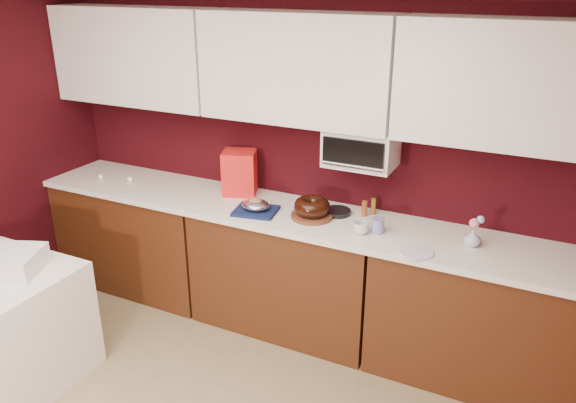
# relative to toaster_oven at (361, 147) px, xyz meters

# --- Properties ---
(wall_back) EXTENTS (4.00, 0.02, 2.50)m
(wall_back) POSITION_rel_toaster_oven_xyz_m (-0.45, 0.15, -0.12)
(wall_back) COLOR #33060B
(wall_back) RESTS_ON floor
(base_cabinet_left) EXTENTS (1.31, 0.58, 0.86)m
(base_cabinet_left) POSITION_rel_toaster_oven_xyz_m (-1.78, -0.17, -0.95)
(base_cabinet_left) COLOR #49230E
(base_cabinet_left) RESTS_ON floor
(base_cabinet_center) EXTENTS (1.31, 0.58, 0.86)m
(base_cabinet_center) POSITION_rel_toaster_oven_xyz_m (-0.45, -0.17, -0.95)
(base_cabinet_center) COLOR #49230E
(base_cabinet_center) RESTS_ON floor
(base_cabinet_right) EXTENTS (1.31, 0.58, 0.86)m
(base_cabinet_right) POSITION_rel_toaster_oven_xyz_m (0.88, -0.17, -0.95)
(base_cabinet_right) COLOR #49230E
(base_cabinet_right) RESTS_ON floor
(countertop) EXTENTS (4.00, 0.62, 0.04)m
(countertop) POSITION_rel_toaster_oven_xyz_m (-0.45, -0.17, -0.49)
(countertop) COLOR white
(countertop) RESTS_ON base_cabinet_center
(upper_cabinet_left) EXTENTS (1.31, 0.33, 0.70)m
(upper_cabinet_left) POSITION_rel_toaster_oven_xyz_m (-1.78, -0.02, 0.48)
(upper_cabinet_left) COLOR white
(upper_cabinet_left) RESTS_ON wall_back
(upper_cabinet_center) EXTENTS (1.31, 0.33, 0.70)m
(upper_cabinet_center) POSITION_rel_toaster_oven_xyz_m (-0.45, -0.02, 0.48)
(upper_cabinet_center) COLOR white
(upper_cabinet_center) RESTS_ON wall_back
(upper_cabinet_right) EXTENTS (1.31, 0.33, 0.70)m
(upper_cabinet_right) POSITION_rel_toaster_oven_xyz_m (0.88, -0.02, 0.48)
(upper_cabinet_right) COLOR white
(upper_cabinet_right) RESTS_ON wall_back
(toaster_oven) EXTENTS (0.45, 0.30, 0.25)m
(toaster_oven) POSITION_rel_toaster_oven_xyz_m (0.00, 0.00, 0.00)
(toaster_oven) COLOR white
(toaster_oven) RESTS_ON upper_cabinet_center
(toaster_oven_door) EXTENTS (0.40, 0.02, 0.18)m
(toaster_oven_door) POSITION_rel_toaster_oven_xyz_m (0.00, -0.16, 0.00)
(toaster_oven_door) COLOR black
(toaster_oven_door) RESTS_ON toaster_oven
(toaster_oven_handle) EXTENTS (0.42, 0.02, 0.02)m
(toaster_oven_handle) POSITION_rel_toaster_oven_xyz_m (0.00, -0.18, -0.07)
(toaster_oven_handle) COLOR silver
(toaster_oven_handle) RESTS_ON toaster_oven
(cake_base) EXTENTS (0.29, 0.29, 0.03)m
(cake_base) POSITION_rel_toaster_oven_xyz_m (-0.26, -0.19, -0.46)
(cake_base) COLOR brown
(cake_base) RESTS_ON countertop
(bundt_cake) EXTENTS (0.25, 0.25, 0.10)m
(bundt_cake) POSITION_rel_toaster_oven_xyz_m (-0.26, -0.19, -0.39)
(bundt_cake) COLOR black
(bundt_cake) RESTS_ON cake_base
(navy_towel) EXTENTS (0.32, 0.29, 0.02)m
(navy_towel) POSITION_rel_toaster_oven_xyz_m (-0.64, -0.27, -0.46)
(navy_towel) COLOR #121D44
(navy_towel) RESTS_ON countertop
(foil_ham_nest) EXTENTS (0.24, 0.23, 0.07)m
(foil_ham_nest) POSITION_rel_toaster_oven_xyz_m (-0.64, -0.27, -0.42)
(foil_ham_nest) COLOR silver
(foil_ham_nest) RESTS_ON navy_towel
(roasted_ham) EXTENTS (0.11, 0.10, 0.06)m
(roasted_ham) POSITION_rel_toaster_oven_xyz_m (-0.64, -0.27, -0.40)
(roasted_ham) COLOR #A36B4A
(roasted_ham) RESTS_ON foil_ham_nest
(pandoro_box) EXTENTS (0.30, 0.29, 0.32)m
(pandoro_box) POSITION_rel_toaster_oven_xyz_m (-0.92, -0.00, -0.31)
(pandoro_box) COLOR red
(pandoro_box) RESTS_ON countertop
(dark_pan) EXTENTS (0.23, 0.23, 0.03)m
(dark_pan) POSITION_rel_toaster_oven_xyz_m (-0.13, -0.05, -0.46)
(dark_pan) COLOR black
(dark_pan) RESTS_ON countertop
(coffee_mug) EXTENTS (0.10, 0.10, 0.09)m
(coffee_mug) POSITION_rel_toaster_oven_xyz_m (0.12, -0.28, -0.43)
(coffee_mug) COLOR silver
(coffee_mug) RESTS_ON countertop
(blue_jar) EXTENTS (0.08, 0.08, 0.10)m
(blue_jar) POSITION_rel_toaster_oven_xyz_m (0.21, -0.22, -0.43)
(blue_jar) COLOR navy
(blue_jar) RESTS_ON countertop
(flower_vase) EXTENTS (0.09, 0.09, 0.12)m
(flower_vase) POSITION_rel_toaster_oven_xyz_m (0.77, -0.15, -0.42)
(flower_vase) COLOR silver
(flower_vase) RESTS_ON countertop
(flower_pink) EXTENTS (0.06, 0.06, 0.06)m
(flower_pink) POSITION_rel_toaster_oven_xyz_m (0.77, -0.15, -0.33)
(flower_pink) COLOR pink
(flower_pink) RESTS_ON flower_vase
(flower_blue) EXTENTS (0.05, 0.05, 0.05)m
(flower_blue) POSITION_rel_toaster_oven_xyz_m (0.80, -0.13, -0.30)
(flower_blue) COLOR #9CB5FA
(flower_blue) RESTS_ON flower_vase
(china_plate) EXTENTS (0.20, 0.20, 0.01)m
(china_plate) POSITION_rel_toaster_oven_xyz_m (0.50, -0.39, -0.47)
(china_plate) COLOR white
(china_plate) RESTS_ON countertop
(amber_bottle) EXTENTS (0.04, 0.04, 0.11)m
(amber_bottle) POSITION_rel_toaster_oven_xyz_m (0.05, -0.01, -0.42)
(amber_bottle) COLOR brown
(amber_bottle) RESTS_ON countertop
(egg_left) EXTENTS (0.06, 0.05, 0.04)m
(egg_left) POSITION_rel_toaster_oven_xyz_m (-2.08, -0.23, -0.46)
(egg_left) COLOR white
(egg_left) RESTS_ON countertop
(egg_right) EXTENTS (0.06, 0.05, 0.04)m
(egg_right) POSITION_rel_toaster_oven_xyz_m (-1.83, -0.17, -0.45)
(egg_right) COLOR white
(egg_right) RESTS_ON countertop
(newspaper_stack) EXTENTS (0.47, 0.43, 0.13)m
(newspaper_stack) POSITION_rel_toaster_oven_xyz_m (-1.70, -1.42, -0.56)
(newspaper_stack) COLOR white
(newspaper_stack) RESTS_ON dining_table
(amber_bottle_tall) EXTENTS (0.04, 0.04, 0.12)m
(amber_bottle_tall) POSITION_rel_toaster_oven_xyz_m (0.09, 0.05, -0.42)
(amber_bottle_tall) COLOR brown
(amber_bottle_tall) RESTS_ON countertop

